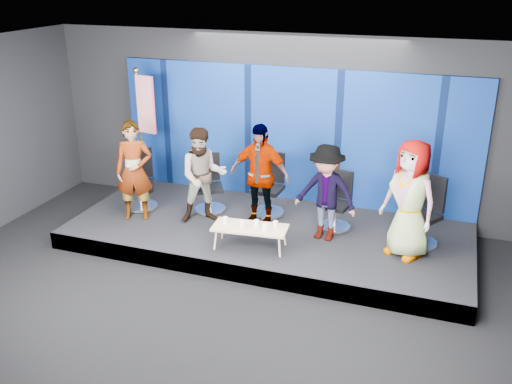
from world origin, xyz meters
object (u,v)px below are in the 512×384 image
chair_b (209,192)px  mug_e (275,224)px  chair_c (268,194)px  mug_a (225,220)px  chair_d (336,210)px  panelist_a (134,171)px  mug_b (242,224)px  mug_c (256,223)px  flag_stand (145,129)px  mug_d (265,227)px  chair_e (422,222)px  chair_a (141,189)px  panelist_c (259,175)px  coffee_table (250,228)px  panelist_b (203,176)px  panelist_e (410,199)px  panelist_d (326,193)px

chair_b → mug_e: (1.65, -1.09, 0.07)m
mug_e → chair_c: bearing=112.9°
mug_a → chair_d: bearing=37.7°
panelist_a → mug_b: (2.25, -0.49, -0.48)m
mug_c → flag_stand: bearing=152.1°
mug_d → mug_e: 0.21m
chair_e → mug_c: bearing=-127.0°
chair_a → mug_a: (2.12, -0.90, 0.05)m
mug_d → panelist_c: bearing=114.0°
mug_c → mug_d: (0.18, -0.12, 0.00)m
coffee_table → chair_c: bearing=96.4°
flag_stand → coffee_table: bearing=-16.7°
panelist_b → panelist_e: size_ratio=0.91×
mug_a → mug_e: (0.83, 0.11, 0.00)m
mug_b → chair_e: bearing=22.3°
chair_d → mug_c: size_ratio=10.24×
mug_b → mug_d: size_ratio=0.98×
mug_a → mug_b: size_ratio=0.95×
chair_b → mug_d: size_ratio=10.04×
panelist_a → chair_c: panelist_a is taller
chair_b → panelist_b: size_ratio=0.62×
panelist_e → mug_c: bearing=-135.7°
chair_e → coffee_table: (-2.62, -1.07, -0.04)m
chair_a → coffee_table: bearing=-41.8°
chair_b → panelist_d: 2.42m
coffee_table → mug_d: mug_d is taller
mug_d → chair_e: bearing=25.5°
panelist_a → chair_b: size_ratio=1.70×
chair_d → mug_d: 1.57m
panelist_a → flag_stand: 1.30m
mug_c → panelist_e: bearing=12.9°
panelist_d → mug_e: (-0.67, -0.62, -0.40)m
chair_a → mug_a: chair_a is taller
panelist_d → chair_c: bearing=160.5°
mug_b → mug_c: (0.20, 0.12, -0.00)m
panelist_b → coffee_table: 1.45m
panelist_d → chair_e: size_ratio=1.40×
panelist_a → coffee_table: bearing=-32.7°
panelist_e → mug_d: panelist_e is taller
panelist_a → panelist_c: panelist_c is taller
mug_a → mug_c: bearing=6.6°
chair_b → mug_e: chair_b is taller
chair_a → panelist_a: size_ratio=0.62×
panelist_c → mug_e: panelist_c is taller
panelist_e → coffee_table: 2.57m
panelist_a → mug_a: bearing=-34.8°
chair_a → mug_d: size_ratio=10.51×
panelist_d → mug_b: panelist_d is taller
chair_b → panelist_a: bearing=-173.4°
panelist_e → panelist_c: bearing=-155.7°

